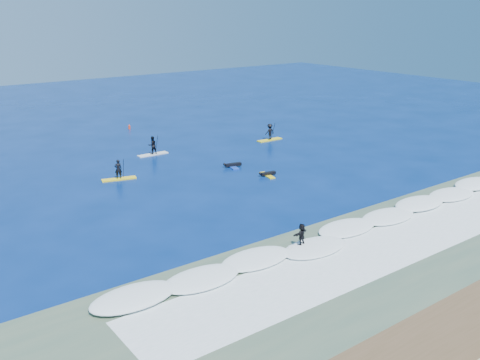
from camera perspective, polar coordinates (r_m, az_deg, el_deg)
ground at (r=43.62m, az=1.12°, el=-1.65°), size 160.00×160.00×0.00m
shallow_water at (r=34.49m, az=15.63°, el=-7.84°), size 90.00×13.00×0.01m
breaking_wave at (r=36.79m, az=10.73°, el=-5.81°), size 40.00×6.00×0.30m
whitewater at (r=35.04m, az=14.34°, el=-7.32°), size 34.00×5.00×0.02m
sup_paddler_left at (r=48.66m, az=-12.83°, el=0.80°), size 3.12×1.49×2.12m
sup_paddler_center at (r=56.23m, az=-9.32°, el=3.51°), size 3.25×0.85×2.28m
sup_paddler_right at (r=61.84m, az=3.19°, el=5.05°), size 3.20×0.81×2.24m
prone_paddler_near at (r=48.71m, az=2.92°, el=0.62°), size 1.67×2.16×0.44m
prone_paddler_far at (r=51.38m, az=-0.83°, el=1.59°), size 1.82×2.38×0.48m
wave_surfer at (r=34.19m, az=6.57°, el=-5.92°), size 2.18×1.01×1.53m
marker_buoy at (r=69.07m, az=-11.72°, el=5.57°), size 0.28×0.28×0.66m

